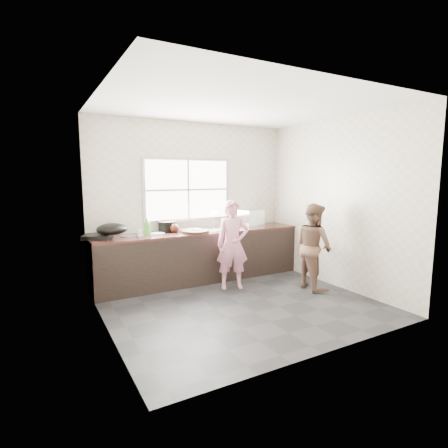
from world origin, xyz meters
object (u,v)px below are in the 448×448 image
bowl_held (233,229)px  woman (233,247)px  burner (97,236)px  pot_lid_right (144,235)px  bowl_crabs (240,225)px  black_pot (166,227)px  pot_lid_left (128,236)px  bottle_green (147,226)px  wok (112,229)px  bottle_brown_tall (163,226)px  glass_jar (139,233)px  bottle_brown_short (174,227)px  person_side (313,246)px  plate_food (158,233)px  cutting_board (195,232)px  bowl_mince (194,230)px  dish_rack (251,219)px

bowl_held → woman: bearing=-121.2°
burner → pot_lid_right: 0.70m
bowl_crabs → bowl_held: bearing=-137.0°
black_pot → pot_lid_left: 0.67m
bowl_crabs → pot_lid_right: 1.79m
pot_lid_left → pot_lid_right: (0.24, -0.04, 0.00)m
bottle_green → pot_lid_left: size_ratio=1.15×
pot_lid_left → pot_lid_right: size_ratio=0.93×
wok → bottle_brown_tall: bearing=16.6°
black_pot → bottle_brown_tall: size_ratio=1.21×
bowl_crabs → glass_jar: size_ratio=1.60×
bottle_brown_short → bottle_green: bearing=-173.4°
bottle_green → pot_lid_right: (-0.04, 0.03, -0.13)m
bowl_crabs → wok: 2.30m
person_side → bowl_crabs: bearing=27.7°
plate_food → cutting_board: bearing=-18.2°
burner → pot_lid_right: (0.69, -0.10, -0.02)m
person_side → bowl_held: size_ratio=7.68×
person_side → woman: bearing=65.6°
bowl_mince → pot_lid_left: bearing=173.6°
burner → pot_lid_left: 0.45m
woman → wok: size_ratio=2.92×
bottle_brown_short → wok: wok is taller
bowl_crabs → burner: bearing=178.8°
pot_lid_right → black_pot: bearing=21.5°
bottle_brown_tall → pot_lid_right: bearing=-152.4°
burner → bottle_brown_tall: bearing=5.3°
bottle_green → bottle_brown_tall: 0.40m
woman → bowl_mince: bearing=144.8°
cutting_board → pot_lid_right: 0.82m
bowl_crabs → bowl_held: bowl_held is taller
bowl_mince → black_pot: bearing=149.0°
burner → wok: 0.27m
bottle_green → pot_lid_left: 0.32m
bowl_crabs → bottle_brown_short: bottle_brown_short is taller
bowl_held → bottle_brown_short: bottle_brown_short is taller
bowl_held → glass_jar: bearing=175.2°
bottle_green → plate_food: bearing=13.2°
black_pot → dish_rack: (1.56, -0.22, 0.07)m
person_side → black_pot: size_ratio=5.64×
cutting_board → bottle_green: bottle_green is taller
plate_food → dish_rack: dish_rack is taller
person_side → bowl_mince: (-1.53, 1.20, 0.20)m
cutting_board → bottle_brown_tall: bearing=139.2°
dish_rack → bottle_brown_short: bearing=163.9°
bottle_green → bottle_brown_short: 0.48m
bottle_brown_tall → wok: size_ratio=0.44×
black_pot → pot_lid_left: bearing=-169.2°
glass_jar → bowl_crabs: bearing=4.8°
glass_jar → dish_rack: dish_rack is taller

